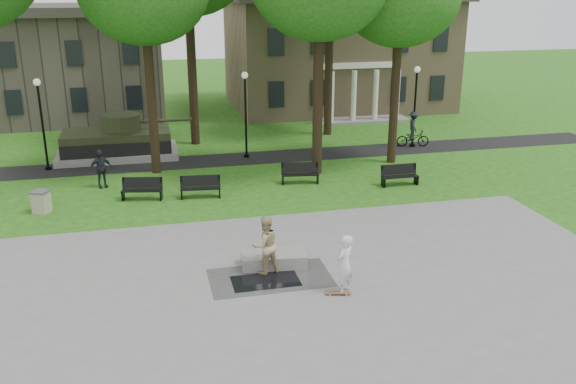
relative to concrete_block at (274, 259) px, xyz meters
name	(u,v)px	position (x,y,z in m)	size (l,w,h in m)	color
ground	(289,244)	(0.92, 1.65, -0.24)	(120.00, 120.00, 0.00)	#204E12
plaza	(328,310)	(0.92, -3.35, -0.23)	(22.00, 16.00, 0.02)	gray
footpath	(239,159)	(0.92, 13.65, -0.24)	(44.00, 2.60, 0.01)	black
building_right	(336,49)	(10.92, 27.65, 4.10)	(17.00, 12.00, 8.60)	#9E8460
building_left	(53,66)	(-10.08, 28.15, 3.35)	(15.00, 10.00, 7.20)	#4C443D
lamp_left	(41,117)	(-9.08, 13.95, 2.55)	(0.36, 0.36, 4.73)	black
lamp_mid	(245,108)	(1.42, 13.95, 2.55)	(0.36, 0.36, 4.73)	black
lamp_right	(415,100)	(11.42, 13.95, 2.55)	(0.36, 0.36, 4.73)	black
tank_monument	(118,142)	(-5.53, 15.65, 0.61)	(7.45, 3.40, 2.40)	gray
puddle	(266,281)	(-0.52, -1.09, -0.22)	(2.20, 1.20, 0.00)	black
concrete_block	(274,259)	(0.00, 0.00, 0.00)	(2.20, 1.00, 0.45)	gray
skateboard	(338,293)	(1.51, -2.50, -0.19)	(0.78, 0.20, 0.07)	brown
skateboarder	(345,264)	(1.75, -2.36, 0.73)	(0.70, 0.46, 1.92)	silver
friend_watching	(265,245)	(-0.39, -0.47, 0.78)	(0.97, 0.76, 2.00)	tan
pedestrian_walker	(101,169)	(-6.17, 10.23, 0.68)	(1.09, 0.45, 1.85)	#1F2329
cyclist	(413,132)	(11.45, 14.00, 0.62)	(2.01, 1.19, 2.12)	black
park_bench_0	(142,188)	(-4.34, 8.05, 0.28)	(1.85, 0.89, 1.00)	black
park_bench_1	(200,186)	(-1.75, 7.73, 0.28)	(1.84, 0.71, 1.00)	black
park_bench_2	(300,173)	(3.15, 8.72, 0.28)	(1.85, 0.79, 1.00)	black
park_bench_3	(399,175)	(7.74, 7.32, 0.28)	(1.80, 0.52, 1.00)	black
trash_bin	(41,201)	(-8.49, 7.35, 0.24)	(0.87, 0.87, 0.96)	#B3AA93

